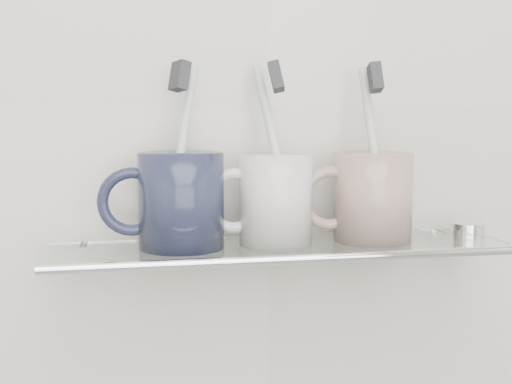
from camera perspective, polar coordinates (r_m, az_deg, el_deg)
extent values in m
plane|color=beige|center=(0.82, 0.97, 6.90)|extent=(2.50, 0.00, 2.50)
cube|color=silver|center=(0.78, 1.90, -4.53)|extent=(0.50, 0.12, 0.01)
cylinder|color=silver|center=(0.72, 2.89, -5.40)|extent=(0.50, 0.01, 0.01)
cylinder|color=silver|center=(0.81, -13.61, -5.08)|extent=(0.02, 0.03, 0.02)
cylinder|color=silver|center=(0.89, 14.49, -3.97)|extent=(0.02, 0.03, 0.02)
cylinder|color=black|center=(0.76, -5.99, -0.68)|extent=(0.10, 0.10, 0.10)
torus|color=black|center=(0.75, -9.88, -0.78)|extent=(0.07, 0.01, 0.07)
cylinder|color=silver|center=(0.75, -6.04, 3.11)|extent=(0.05, 0.05, 0.19)
cube|color=#2A2B2E|center=(0.75, -6.12, 9.21)|extent=(0.03, 0.03, 0.03)
cylinder|color=silver|center=(0.77, 1.59, -0.62)|extent=(0.09, 0.09, 0.10)
torus|color=silver|center=(0.76, -1.76, -0.70)|extent=(0.07, 0.01, 0.07)
cylinder|color=silver|center=(0.77, 1.60, 3.23)|extent=(0.04, 0.06, 0.18)
cube|color=#2A2B2E|center=(0.77, 1.62, 9.20)|extent=(0.02, 0.03, 0.04)
cylinder|color=beige|center=(0.80, 9.33, -0.40)|extent=(0.11, 0.11, 0.10)
torus|color=beige|center=(0.79, 5.95, -0.49)|extent=(0.07, 0.01, 0.07)
cylinder|color=beige|center=(0.80, 9.41, 3.29)|extent=(0.02, 0.06, 0.19)
cube|color=#2A2B2E|center=(0.80, 9.53, 9.02)|extent=(0.02, 0.03, 0.04)
cylinder|color=silver|center=(0.86, 16.63, -2.91)|extent=(0.04, 0.04, 0.02)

